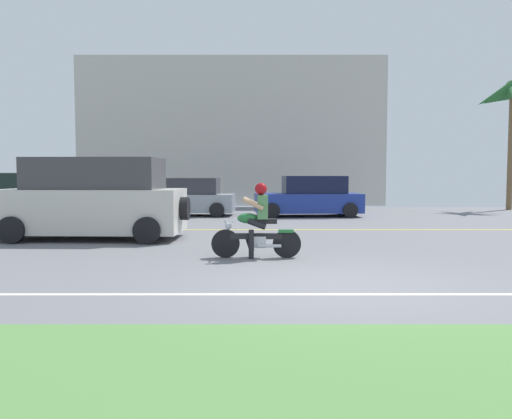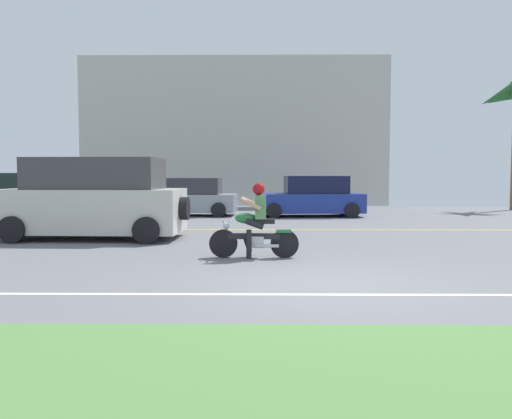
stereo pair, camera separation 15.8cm
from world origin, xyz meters
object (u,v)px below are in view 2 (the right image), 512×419
object	(u,v)px
motorcyclist	(255,226)
parked_car_0	(38,198)
parked_car_2	(311,197)
parked_car_1	(186,198)
suv_nearby	(94,200)

from	to	relation	value
motorcyclist	parked_car_0	distance (m)	11.59
parked_car_0	parked_car_2	world-z (taller)	parked_car_0
motorcyclist	parked_car_2	size ratio (longest dim) A/B	0.42
parked_car_0	parked_car_2	size ratio (longest dim) A/B	1.00
motorcyclist	parked_car_0	xyz separation A→B (m)	(-7.89, 8.49, 0.15)
motorcyclist	parked_car_1	size ratio (longest dim) A/B	0.43
parked_car_2	parked_car_1	bearing A→B (deg)	176.71
parked_car_0	parked_car_1	world-z (taller)	parked_car_0
parked_car_0	parked_car_1	distance (m)	5.39
parked_car_2	suv_nearby	bearing A→B (deg)	-131.08
suv_nearby	parked_car_1	distance (m)	7.42
parked_car_0	parked_car_2	bearing A→B (deg)	8.68
motorcyclist	parked_car_1	xyz separation A→B (m)	(-2.81, 10.29, 0.07)
suv_nearby	motorcyclist	bearing A→B (deg)	-36.13
parked_car_1	parked_car_2	world-z (taller)	parked_car_2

